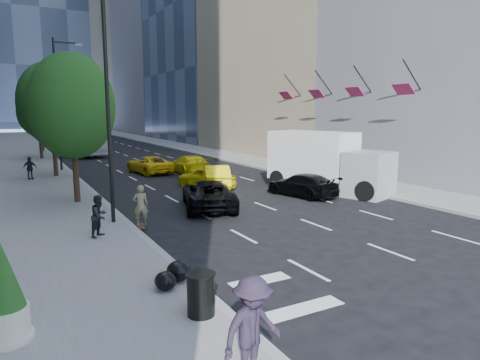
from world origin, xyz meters
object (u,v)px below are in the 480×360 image
black_sedan_lincoln (208,194)px  black_sedan_mercedes (302,185)px  city_bus (78,139)px  planter_shrub (4,293)px  trash_can (201,295)px  skateboarder (141,208)px  box_truck (327,161)px

black_sedan_lincoln → black_sedan_mercedes: size_ratio=1.15×
city_bus → planter_shrub: 40.62m
city_bus → trash_can: (-3.40, -40.87, -1.03)m
black_sedan_mercedes → trash_can: black_sedan_mercedes is taller
skateboarder → box_truck: bearing=-155.5°
skateboarder → black_sedan_lincoln: bearing=-142.0°
skateboarder → black_sedan_lincoln: 4.42m
black_sedan_mercedes → planter_shrub: size_ratio=2.09×
box_truck → skateboarder: bearing=175.3°
skateboarder → black_sedan_mercedes: bearing=-156.1°
trash_can → black_sedan_mercedes: bearing=44.4°
trash_can → planter_shrub: 4.02m
black_sedan_mercedes → planter_shrub: planter_shrub is taller
black_sedan_mercedes → city_bus: (-7.40, 30.29, 1.01)m
box_truck → planter_shrub: (-16.97, -10.33, -0.62)m
black_sedan_lincoln → trash_can: size_ratio=5.32×
black_sedan_mercedes → box_truck: bearing=-175.9°
box_truck → trash_can: (-13.08, -11.23, -1.15)m
black_sedan_mercedes → trash_can: 15.12m
skateboarder → city_bus: size_ratio=0.14×
black_sedan_lincoln → box_truck: box_truck is taller
black_sedan_mercedes → skateboarder: bearing=0.9°
city_bus → trash_can: size_ratio=12.49×
trash_can → city_bus: bearing=85.2°
black_sedan_lincoln → planter_shrub: (-8.82, -9.44, 0.45)m
black_sedan_mercedes → city_bus: city_bus is taller
box_truck → trash_can: size_ratio=8.14×
black_sedan_lincoln → box_truck: (8.15, 0.88, 1.07)m
skateboarder → box_truck: (12.08, 2.88, 0.93)m
box_truck → black_sedan_mercedes: bearing=177.9°
skateboarder → planter_shrub: bearing=67.8°
skateboarder → black_sedan_mercedes: (9.80, 2.23, -0.20)m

